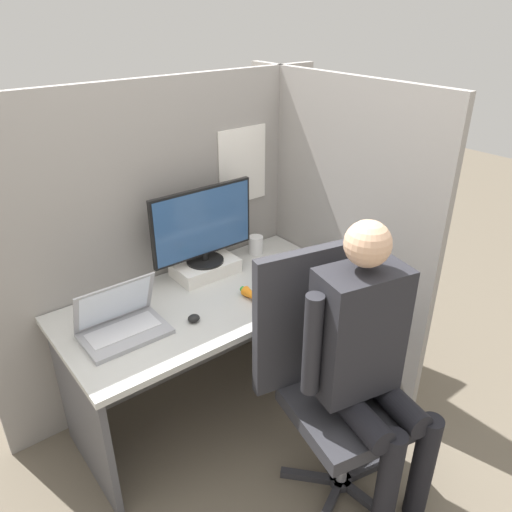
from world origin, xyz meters
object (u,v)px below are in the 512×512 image
at_px(monitor, 203,225).
at_px(carrot_toy, 253,296).
at_px(paper_box, 205,267).
at_px(stapler, 309,262).
at_px(office_chair, 327,377).
at_px(coffee_mug, 256,245).
at_px(person, 368,358).
at_px(laptop, 122,324).

distance_m(monitor, carrot_toy, 0.45).
relative_size(paper_box, monitor, 0.58).
distance_m(paper_box, stapler, 0.56).
xyz_separation_m(carrot_toy, office_chair, (0.01, -0.50, -0.17)).
distance_m(office_chair, coffee_mug, 0.97).
bearing_deg(person, office_chair, 102.42).
relative_size(laptop, stapler, 2.16).
xyz_separation_m(carrot_toy, coffee_mug, (0.33, 0.39, 0.03)).
bearing_deg(laptop, monitor, 21.54).
bearing_deg(stapler, paper_box, 150.93).
bearing_deg(person, laptop, 128.86).
distance_m(laptop, carrot_toy, 0.62).
distance_m(carrot_toy, person, 0.67).
bearing_deg(paper_box, laptop, -158.70).
bearing_deg(person, carrot_toy, 94.17).
xyz_separation_m(office_chair, coffee_mug, (0.31, 0.89, 0.19)).
relative_size(stapler, carrot_toy, 1.02).
bearing_deg(paper_box, office_chair, -87.04).
bearing_deg(laptop, paper_box, 21.30).
height_order(stapler, person, person).
bearing_deg(stapler, monitor, 150.68).
bearing_deg(office_chair, person, -77.58).
relative_size(monitor, person, 0.43).
height_order(stapler, coffee_mug, coffee_mug).
height_order(laptop, carrot_toy, laptop).
distance_m(laptop, stapler, 1.07).
relative_size(monitor, carrot_toy, 3.53).
xyz_separation_m(monitor, person, (0.08, -1.04, -0.22)).
distance_m(stapler, carrot_toy, 0.47).
height_order(monitor, office_chair, monitor).
bearing_deg(monitor, laptop, -158.46).
relative_size(monitor, laptop, 1.60).
xyz_separation_m(laptop, stapler, (1.06, -0.05, -0.02)).
bearing_deg(coffee_mug, person, -104.65).
distance_m(person, coffee_mug, 1.10).
relative_size(stapler, person, 0.12).
bearing_deg(monitor, stapler, -29.32).
relative_size(person, coffee_mug, 13.20).
bearing_deg(coffee_mug, stapler, -66.19).
bearing_deg(coffee_mug, office_chair, -109.38).
relative_size(paper_box, carrot_toy, 2.03).
distance_m(paper_box, laptop, 0.61).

